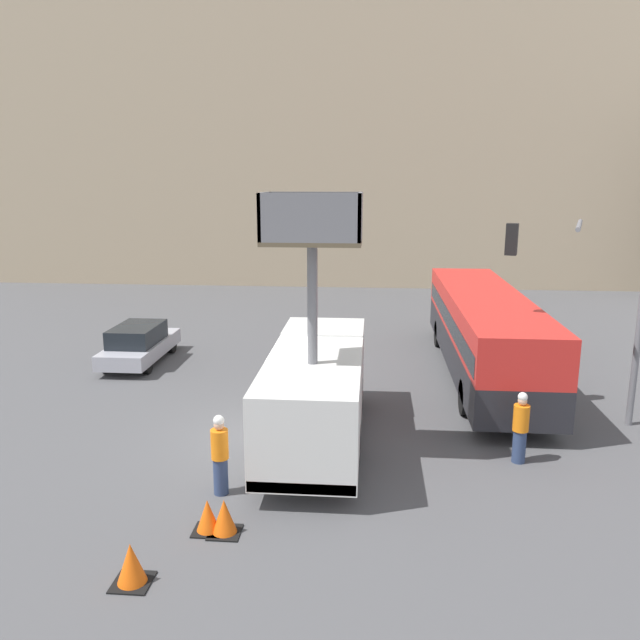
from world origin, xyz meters
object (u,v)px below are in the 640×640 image
object	(u,v)px
road_worker_near_truck	(220,455)
parked_car_curbside	(139,344)
utility_truck	(317,386)
traffic_light_pole	(592,282)
traffic_cone_mid_road	(131,565)
city_bus	(484,327)
traffic_cone_far_side	(208,517)
traffic_cone_near_truck	(224,518)
road_worker_directing	(520,428)

from	to	relation	value
road_worker_near_truck	parked_car_curbside	bearing A→B (deg)	-58.57
utility_truck	parked_car_curbside	world-z (taller)	utility_truck
road_worker_near_truck	traffic_light_pole	bearing A→B (deg)	-148.52
traffic_cone_mid_road	parked_car_curbside	bearing A→B (deg)	110.00
road_worker_near_truck	parked_car_curbside	xyz separation A→B (m)	(-5.41, 9.57, -0.17)
city_bus	traffic_cone_far_side	world-z (taller)	city_bus
utility_truck	traffic_cone_near_truck	distance (m)	4.81
traffic_cone_mid_road	traffic_light_pole	bearing A→B (deg)	40.11
road_worker_directing	traffic_cone_far_side	distance (m)	7.68
traffic_cone_near_truck	utility_truck	bearing A→B (deg)	72.44
city_bus	traffic_cone_near_truck	distance (m)	12.61
traffic_cone_far_side	traffic_light_pole	bearing A→B (deg)	36.41
traffic_light_pole	parked_car_curbside	bearing A→B (deg)	163.53
utility_truck	traffic_cone_far_side	distance (m)	4.88
city_bus	road_worker_near_truck	size ratio (longest dim) A/B	6.83
traffic_light_pole	parked_car_curbside	size ratio (longest dim) A/B	1.31
traffic_cone_mid_road	parked_car_curbside	size ratio (longest dim) A/B	0.17
traffic_light_pole	traffic_cone_far_side	size ratio (longest dim) A/B	8.76
utility_truck	parked_car_curbside	size ratio (longest dim) A/B	1.64
traffic_light_pole	parked_car_curbside	world-z (taller)	traffic_light_pole
road_worker_near_truck	traffic_cone_far_side	xyz separation A→B (m)	(0.10, -1.50, -0.60)
traffic_cone_mid_road	parked_car_curbside	distance (m)	13.58
traffic_light_pole	road_worker_directing	world-z (taller)	traffic_light_pole
traffic_cone_mid_road	traffic_cone_far_side	size ratio (longest dim) A/B	1.12
utility_truck	road_worker_directing	size ratio (longest dim) A/B	4.07
traffic_light_pole	traffic_cone_far_side	xyz separation A→B (m)	(-9.13, -6.73, -3.65)
traffic_cone_mid_road	traffic_cone_far_side	distance (m)	1.90
utility_truck	parked_car_curbside	bearing A→B (deg)	137.39
road_worker_near_truck	road_worker_directing	bearing A→B (deg)	-160.66
utility_truck	traffic_light_pole	world-z (taller)	utility_truck
road_worker_directing	city_bus	bearing A→B (deg)	53.75
utility_truck	traffic_cone_far_side	world-z (taller)	utility_truck
city_bus	road_worker_directing	world-z (taller)	city_bus
road_worker_near_truck	traffic_cone_far_side	distance (m)	1.62
traffic_cone_far_side	parked_car_curbside	world-z (taller)	parked_car_curbside
road_worker_directing	traffic_cone_near_truck	size ratio (longest dim) A/B	2.52
utility_truck	traffic_cone_mid_road	distance (m)	6.73
traffic_light_pole	traffic_cone_far_side	bearing A→B (deg)	-143.59
traffic_cone_near_truck	traffic_cone_far_side	size ratio (longest dim) A/B	1.07
traffic_cone_far_side	traffic_cone_near_truck	bearing A→B (deg)	-7.61
utility_truck	road_worker_directing	xyz separation A→B (m)	(5.00, -0.75, -0.67)
traffic_cone_mid_road	utility_truck	bearing A→B (deg)	66.74
traffic_light_pole	traffic_cone_near_truck	size ratio (longest dim) A/B	8.20
traffic_cone_near_truck	traffic_cone_far_side	bearing A→B (deg)	172.39
road_worker_near_truck	traffic_cone_mid_road	bearing A→B (deg)	78.34
road_worker_near_truck	traffic_cone_near_truck	xyz separation A→B (m)	(0.44, -1.54, -0.58)
road_worker_near_truck	traffic_cone_near_truck	distance (m)	1.70
city_bus	traffic_cone_mid_road	distance (m)	14.64
traffic_cone_near_truck	traffic_cone_mid_road	world-z (taller)	traffic_cone_mid_road
utility_truck	traffic_light_pole	distance (m)	8.12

